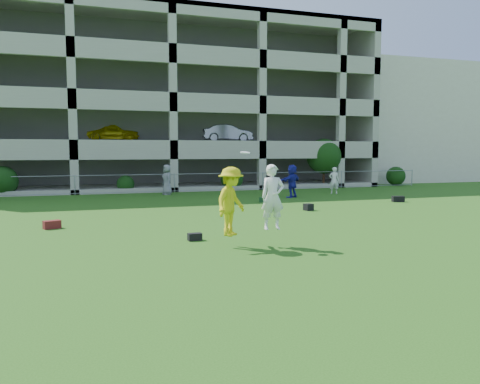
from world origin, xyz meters
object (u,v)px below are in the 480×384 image
object	(u,v)px
frisbee_contest	(241,200)
parking_garage	(155,108)
bystander_c	(167,180)
bystander_d	(292,181)
stucco_building	(396,126)
bystander_e	(334,180)
crate_d	(308,207)

from	to	relation	value
frisbee_contest	parking_garage	distance (m)	26.52
bystander_c	bystander_d	world-z (taller)	bystander_d
stucco_building	bystander_e	world-z (taller)	stucco_building
bystander_d	frisbee_contest	xyz separation A→B (m)	(-6.90, -12.04, 0.36)
bystander_e	frisbee_contest	bearing A→B (deg)	75.08
bystander_c	bystander_d	xyz separation A→B (m)	(6.48, -3.79, 0.03)
bystander_e	crate_d	size ratio (longest dim) A/B	4.71
bystander_d	parking_garage	bearing A→B (deg)	-100.37
bystander_e	frisbee_contest	size ratio (longest dim) A/B	0.71
bystander_c	parking_garage	world-z (taller)	parking_garage
crate_d	frisbee_contest	world-z (taller)	frisbee_contest
bystander_d	frisbee_contest	bearing A→B (deg)	27.47
stucco_building	crate_d	world-z (taller)	stucco_building
parking_garage	bystander_d	bearing A→B (deg)	-67.65
crate_d	parking_garage	size ratio (longest dim) A/B	0.01
crate_d	frisbee_contest	distance (m)	8.49
crate_d	bystander_e	bearing A→B (deg)	53.35
stucco_building	bystander_c	world-z (taller)	stucco_building
bystander_c	bystander_e	bearing A→B (deg)	63.11
stucco_building	bystander_e	size ratio (longest dim) A/B	9.72
bystander_e	frisbee_contest	distance (m)	16.79
bystander_d	crate_d	distance (m)	5.77
bystander_e	frisbee_contest	xyz separation A→B (m)	(-10.26, -13.28, 0.48)
frisbee_contest	parking_garage	xyz separation A→B (m)	(1.13, 26.07, 4.72)
bystander_c	bystander_d	bearing A→B (deg)	47.35
stucco_building	frisbee_contest	world-z (taller)	stucco_building
bystander_c	crate_d	xyz separation A→B (m)	(4.84, -9.27, -0.76)
stucco_building	bystander_e	distance (m)	19.53
crate_d	stucco_building	bearing A→B (deg)	46.39
bystander_c	frisbee_contest	xyz separation A→B (m)	(-0.42, -15.84, 0.39)
stucco_building	bystander_d	size ratio (longest dim) A/B	8.56
stucco_building	crate_d	bearing A→B (deg)	-133.61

